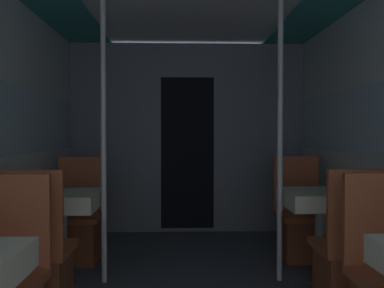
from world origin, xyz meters
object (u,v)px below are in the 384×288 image
Objects in this scene: dining_table_left_1 at (61,206)px; support_pole_left_1 at (104,140)px; dining_table_right_1 at (321,204)px; chair_left_far_1 at (78,230)px; support_pole_right_1 at (280,140)px; chair_right_near_1 at (350,267)px; chair_right_far_1 at (301,229)px; chair_left_near_1 at (37,270)px.

support_pole_left_1 reaches higher than dining_table_left_1.
dining_table_right_1 is at bearing -0.00° from support_pole_left_1.
chair_left_far_1 is 2.05m from support_pole_right_1.
chair_left_far_1 and chair_right_near_1 have the same top height.
dining_table_left_1 is 1.00× the size of dining_table_right_1.
chair_right_near_1 is at bearing -90.00° from dining_table_right_1.
dining_table_right_1 is at bearing -0.00° from support_pole_right_1.
dining_table_left_1 is at bearing 90.00° from chair_left_far_1.
support_pole_right_1 reaches higher than dining_table_right_1.
support_pole_left_1 is at bearing 180.00° from support_pole_right_1.
chair_right_near_1 is at bearing 151.18° from chair_left_far_1.
chair_right_far_1 reaches higher than dining_table_left_1.
support_pole_right_1 reaches higher than dining_table_left_1.
chair_left_far_1 is (-0.00, 0.58, -0.33)m from dining_table_left_1.
chair_right_far_1 is (0.00, 1.16, 0.00)m from chair_right_near_1.
chair_left_far_1 reaches higher than dining_table_left_1.
dining_table_right_1 is at bearing 15.38° from chair_left_near_1.
support_pole_left_1 reaches higher than chair_right_near_1.
chair_left_far_1 is 2.21m from dining_table_right_1.
chair_right_near_1 is at bearing 0.00° from chair_left_near_1.
chair_right_near_1 is at bearing -18.20° from support_pole_left_1.
chair_left_near_1 and chair_left_far_1 have the same top height.
support_pole_left_1 is at bearing 120.64° from chair_left_far_1.
support_pole_right_1 is at bearing 0.00° from support_pole_left_1.
support_pole_left_1 reaches higher than dining_table_right_1.
support_pole_left_1 is 1.42m from support_pole_right_1.
chair_left_far_1 reaches higher than dining_table_right_1.
support_pole_left_1 is at bearing 18.20° from chair_right_far_1.
support_pole_right_1 is at bearing 120.64° from chair_right_near_1.
chair_left_far_1 is at bearing 161.80° from support_pole_right_1.
dining_table_left_1 is 0.63m from support_pole_left_1.
dining_table_right_1 is 0.75× the size of chair_right_near_1.
support_pole_right_1 is (-0.34, -0.58, 0.85)m from chair_right_far_1.
dining_table_left_1 is at bearing 164.62° from chair_right_near_1.
support_pole_right_1 is (-0.34, 0.00, 0.52)m from dining_table_right_1.
dining_table_left_1 is 2.21m from chair_right_near_1.
dining_table_right_1 is (2.11, 0.00, 0.00)m from dining_table_left_1.
chair_left_near_1 is 1.33× the size of dining_table_right_1.
chair_left_near_1 is at bearing -161.80° from support_pole_right_1.
support_pole_left_1 is 2.05m from chair_right_far_1.
chair_right_near_1 is at bearing -59.36° from support_pole_right_1.
dining_table_left_1 is 0.32× the size of support_pole_left_1.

